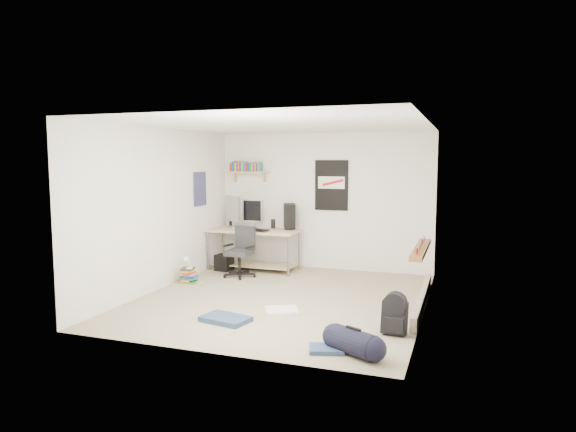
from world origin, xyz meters
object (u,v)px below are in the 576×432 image
(office_chair, at_px, (239,249))
(book_stack, at_px, (189,274))
(duffel_bag, at_px, (353,342))
(backpack, at_px, (395,317))
(desk, at_px, (254,250))

(office_chair, xyz_separation_m, book_stack, (-0.57, -0.73, -0.34))
(office_chair, relative_size, duffel_bag, 1.65)
(backpack, xyz_separation_m, book_stack, (-3.50, 1.38, -0.05))
(desk, distance_m, backpack, 4.00)
(office_chair, height_order, duffel_bag, office_chair)
(book_stack, bearing_deg, duffel_bag, -34.18)
(backpack, relative_size, duffel_bag, 0.71)
(desk, distance_m, office_chair, 0.63)
(desk, bearing_deg, backpack, -32.46)
(duffel_bag, bearing_deg, desk, 155.12)
(office_chair, distance_m, book_stack, 0.98)
(desk, distance_m, duffel_bag, 4.37)
(backpack, bearing_deg, office_chair, 147.77)
(backpack, bearing_deg, book_stack, 161.96)
(office_chair, xyz_separation_m, backpack, (2.93, -2.11, -0.29))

